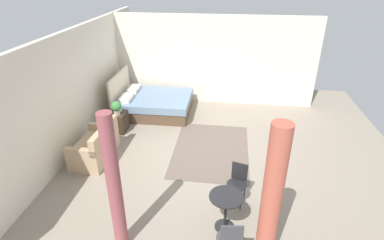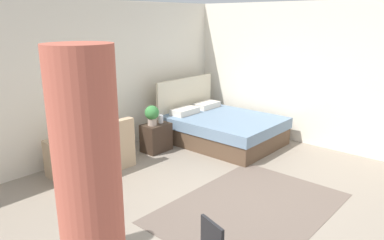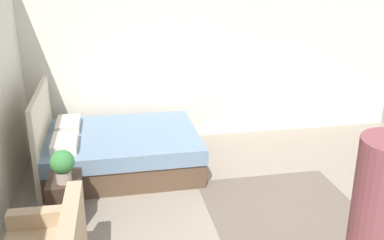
# 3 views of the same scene
# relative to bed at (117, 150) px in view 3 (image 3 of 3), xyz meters

# --- Properties ---
(ground_plane) EXTENTS (9.23, 9.25, 0.02)m
(ground_plane) POSITION_rel_bed_xyz_m (-2.00, -1.73, -0.31)
(ground_plane) COLOR gray
(wall_right) EXTENTS (0.12, 6.25, 2.75)m
(wall_right) POSITION_rel_bed_xyz_m (1.11, -1.73, 1.07)
(wall_right) COLOR silver
(wall_right) RESTS_ON ground
(area_rug) EXTENTS (2.56, 1.79, 0.01)m
(area_rug) POSITION_rel_bed_xyz_m (-1.88, -1.91, -0.30)
(area_rug) COLOR #66564C
(area_rug) RESTS_ON ground
(bed) EXTENTS (1.68, 2.15, 1.21)m
(bed) POSITION_rel_bed_xyz_m (0.00, 0.00, 0.00)
(bed) COLOR brown
(bed) RESTS_ON ground
(nightstand) EXTENTS (0.52, 0.37, 0.53)m
(nightstand) POSITION_rel_bed_xyz_m (-1.23, 0.61, -0.04)
(nightstand) COLOR #38281E
(nightstand) RESTS_ON ground
(potted_plant) EXTENTS (0.26, 0.26, 0.37)m
(potted_plant) POSITION_rel_bed_xyz_m (-1.33, 0.60, 0.44)
(potted_plant) COLOR tan
(potted_plant) RESTS_ON nightstand
(vase) EXTENTS (0.10, 0.10, 0.15)m
(vase) POSITION_rel_bed_xyz_m (-1.11, 0.60, 0.30)
(vase) COLOR silver
(vase) RESTS_ON nightstand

